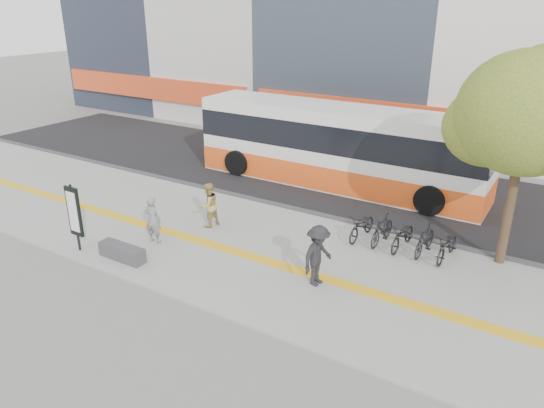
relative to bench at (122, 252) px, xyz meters
The scene contains 13 objects.
ground 2.88m from the bench, 24.78° to the left, with size 120.00×120.00×0.00m, color slate.
sidewalk 3.76m from the bench, 46.08° to the left, with size 40.00×7.00×0.08m, color gray.
tactile_strip 3.41m from the bench, 40.24° to the left, with size 40.00×0.45×0.01m, color gold.
street 10.53m from the bench, 75.70° to the left, with size 40.00×8.00×0.06m, color black.
curb 6.73m from the bench, 67.25° to the left, with size 40.00×0.25×0.14m, color #3B3B3D.
bench is the anchor object (origin of this frame).
signboard 1.94m from the bench, 169.19° to the right, with size 0.55×0.10×2.20m.
street_tree 12.23m from the bench, 31.62° to the left, with size 4.40×3.80×6.31m.
bus 10.13m from the bench, 75.01° to the left, with size 12.34×2.93×3.28m.
bicycle_row 8.72m from the bench, 36.60° to the left, with size 3.45×1.72×0.98m.
seated_woman 1.51m from the bench, 90.21° to the left, with size 0.57×0.38×1.57m, color black.
pedestrian_tan 3.44m from the bench, 77.47° to the left, with size 0.77×0.60×1.58m, color tan.
pedestrian_dark 6.03m from the bench, 17.74° to the left, with size 1.14×0.66×1.77m, color black.
Camera 1 is at (8.61, -10.56, 7.51)m, focal length 33.85 mm.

